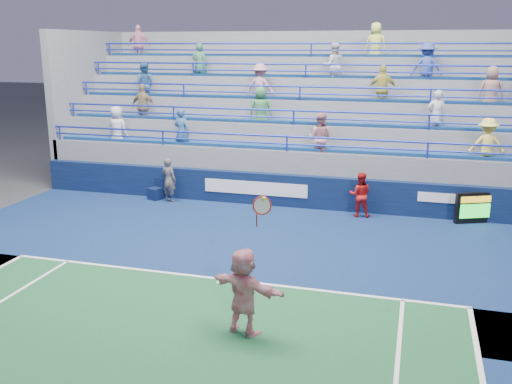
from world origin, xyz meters
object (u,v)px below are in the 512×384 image
(serve_speed_board, at_px, (477,208))
(line_judge, at_px, (169,180))
(ball_girl, at_px, (360,195))
(tennis_player, at_px, (244,291))
(judge_chair, at_px, (156,193))

(serve_speed_board, height_order, line_judge, line_judge)
(ball_girl, bearing_deg, line_judge, -5.59)
(serve_speed_board, xyz_separation_m, ball_girl, (-3.52, -0.29, 0.23))
(tennis_player, height_order, ball_girl, tennis_player)
(line_judge, bearing_deg, judge_chair, 1.18)
(judge_chair, height_order, line_judge, line_judge)
(judge_chair, relative_size, line_judge, 0.49)
(serve_speed_board, distance_m, judge_chair, 10.65)
(serve_speed_board, distance_m, ball_girl, 3.54)
(tennis_player, distance_m, line_judge, 9.74)
(judge_chair, distance_m, tennis_player, 10.19)
(serve_speed_board, distance_m, line_judge, 10.07)
(tennis_player, xyz_separation_m, ball_girl, (1.30, 8.23, -0.13))
(ball_girl, bearing_deg, tennis_player, 75.22)
(serve_speed_board, relative_size, line_judge, 0.86)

